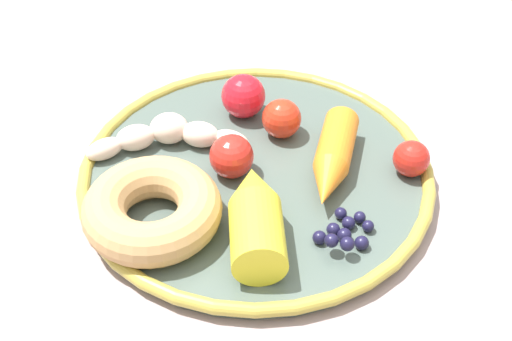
# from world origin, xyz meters

# --- Properties ---
(dining_table) EXTENTS (0.92, 0.92, 0.75)m
(dining_table) POSITION_xyz_m (0.00, 0.00, 0.65)
(dining_table) COLOR gray
(dining_table) RESTS_ON ground_plane
(plate) EXTENTS (0.32, 0.32, 0.02)m
(plate) POSITION_xyz_m (0.01, -0.03, 0.76)
(plate) COLOR #4A5A53
(plate) RESTS_ON dining_table
(banana) EXTENTS (0.15, 0.07, 0.03)m
(banana) POSITION_xyz_m (-0.07, -0.01, 0.77)
(banana) COLOR #F7D7C4
(banana) RESTS_ON plate
(carrot_orange) EXTENTS (0.04, 0.12, 0.03)m
(carrot_orange) POSITION_xyz_m (0.08, -0.01, 0.77)
(carrot_orange) COLOR orange
(carrot_orange) RESTS_ON plate
(carrot_yellow) EXTENTS (0.07, 0.12, 0.04)m
(carrot_yellow) POSITION_xyz_m (0.03, -0.10, 0.78)
(carrot_yellow) COLOR yellow
(carrot_yellow) RESTS_ON plate
(donut) EXTENTS (0.16, 0.16, 0.04)m
(donut) POSITION_xyz_m (-0.06, -0.11, 0.78)
(donut) COLOR tan
(donut) RESTS_ON plate
(blueberry_pile) EXTENTS (0.05, 0.05, 0.02)m
(blueberry_pile) POSITION_xyz_m (0.10, -0.09, 0.77)
(blueberry_pile) COLOR #191638
(blueberry_pile) RESTS_ON plate
(tomato_near) EXTENTS (0.04, 0.04, 0.04)m
(tomato_near) POSITION_xyz_m (0.03, 0.03, 0.78)
(tomato_near) COLOR red
(tomato_near) RESTS_ON plate
(tomato_mid) EXTENTS (0.04, 0.04, 0.04)m
(tomato_mid) POSITION_xyz_m (-0.01, -0.03, 0.78)
(tomato_mid) COLOR red
(tomato_mid) RESTS_ON plate
(tomato_far) EXTENTS (0.03, 0.03, 0.03)m
(tomato_far) POSITION_xyz_m (0.15, 0.00, 0.78)
(tomato_far) COLOR red
(tomato_far) RESTS_ON plate
(tomato_extra) EXTENTS (0.04, 0.04, 0.04)m
(tomato_extra) POSITION_xyz_m (-0.01, 0.06, 0.78)
(tomato_extra) COLOR red
(tomato_extra) RESTS_ON plate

